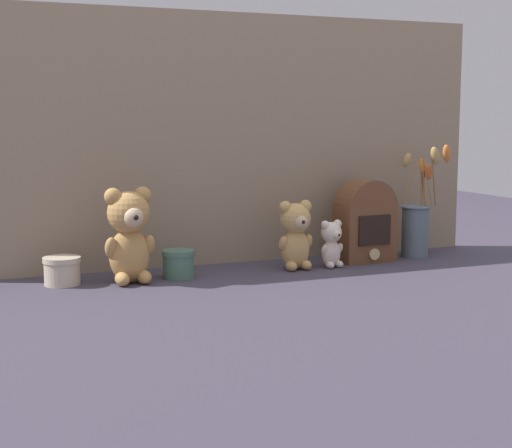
{
  "coord_description": "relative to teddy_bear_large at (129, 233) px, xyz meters",
  "views": [
    {
      "loc": [
        -0.81,
        -1.99,
        0.43
      ],
      "look_at": [
        0.0,
        0.02,
        0.13
      ],
      "focal_mm": 55.0,
      "sensor_mm": 36.0,
      "label": 1
    }
  ],
  "objects": [
    {
      "name": "vintage_radio",
      "position": [
        0.72,
        0.05,
        -0.01
      ],
      "size": [
        0.18,
        0.11,
        0.25
      ],
      "color": "brown",
      "rests_on": "ground"
    },
    {
      "name": "flower_vase",
      "position": [
        0.91,
        0.05,
        -0.02
      ],
      "size": [
        0.13,
        0.17,
        0.35
      ],
      "color": "slate",
      "rests_on": "ground"
    },
    {
      "name": "teddy_bear_small",
      "position": [
        0.59,
        -0.0,
        -0.06
      ],
      "size": [
        0.08,
        0.07,
        0.14
      ],
      "color": "beige",
      "rests_on": "ground"
    },
    {
      "name": "teddy_bear_large",
      "position": [
        0.0,
        0.0,
        0.0
      ],
      "size": [
        0.13,
        0.13,
        0.25
      ],
      "color": "tan",
      "rests_on": "ground"
    },
    {
      "name": "backdrop_wall",
      "position": [
        0.37,
        0.18,
        0.23
      ],
      "size": [
        1.55,
        0.02,
        0.73
      ],
      "color": "gray",
      "rests_on": "ground"
    },
    {
      "name": "decorative_tin_short",
      "position": [
        -0.17,
        0.04,
        -0.09
      ],
      "size": [
        0.1,
        0.1,
        0.07
      ],
      "color": "beige",
      "rests_on": "ground"
    },
    {
      "name": "decorative_tin_tall",
      "position": [
        0.14,
        0.02,
        -0.09
      ],
      "size": [
        0.09,
        0.09,
        0.08
      ],
      "color": "#47705B",
      "rests_on": "ground"
    },
    {
      "name": "ground_plane",
      "position": [
        0.37,
        0.01,
        -0.13
      ],
      "size": [
        4.0,
        4.0,
        0.0
      ],
      "primitive_type": "plane",
      "color": "#3D3847"
    },
    {
      "name": "teddy_bear_medium",
      "position": [
        0.48,
        0.01,
        -0.03
      ],
      "size": [
        0.11,
        0.1,
        0.2
      ],
      "color": "tan",
      "rests_on": "ground"
    }
  ]
}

